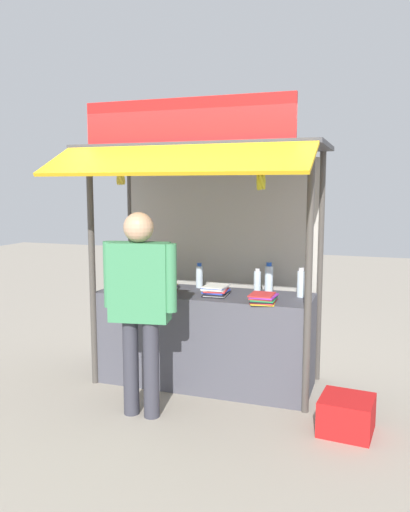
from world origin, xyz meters
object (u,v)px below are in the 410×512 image
object	(u,v)px
water_bottle_left	(269,278)
banana_bunch_leftmost	(261,182)
vendor_person	(140,295)
magazine_stack_mid_right	(216,290)
magazine_stack_right	(263,298)
banana_bunch_rightmost	(121,178)
water_bottle_far_left	(159,271)
water_bottle_center	(199,276)
magazine_stack_front_right	(164,288)
magazine_stack_mid_left	(137,283)
plastic_crate	(346,415)
water_bottle_back_left	(301,283)
water_bottle_rear_center	(257,282)

from	to	relation	value
water_bottle_left	banana_bunch_leftmost	distance (m)	1.13
water_bottle_left	vendor_person	world-z (taller)	vendor_person
magazine_stack_mid_right	banana_bunch_leftmost	xyz separation A→B (m)	(0.49, -0.35, 0.98)
magazine_stack_right	banana_bunch_rightmost	xyz separation A→B (m)	(-1.24, -0.20, 1.03)
water_bottle_far_left	magazine_stack_mid_right	world-z (taller)	water_bottle_far_left
water_bottle_center	banana_bunch_leftmost	distance (m)	1.36
magazine_stack_front_right	magazine_stack_mid_left	xyz separation A→B (m)	(-0.31, 0.06, 0.02)
magazine_stack_mid_right	plastic_crate	bearing A→B (deg)	-22.56
magazine_stack_mid_right	banana_bunch_leftmost	world-z (taller)	banana_bunch_leftmost
water_bottle_back_left	plastic_crate	world-z (taller)	water_bottle_back_left
water_bottle_back_left	water_bottle_left	size ratio (longest dim) A/B	0.96
water_bottle_far_left	banana_bunch_rightmost	bearing A→B (deg)	-96.20
water_bottle_center	water_bottle_rear_center	xyz separation A→B (m)	(0.60, -0.08, -0.00)
water_bottle_back_left	banana_bunch_rightmost	bearing A→B (deg)	-160.13
water_bottle_center	plastic_crate	xyz separation A→B (m)	(1.49, -0.82, -0.86)
water_bottle_center	water_bottle_back_left	bearing A→B (deg)	-6.33
water_bottle_left	vendor_person	distance (m)	1.36
magazine_stack_front_right	banana_bunch_leftmost	world-z (taller)	banana_bunch_leftmost
magazine_stack_mid_right	magazine_stack_mid_left	size ratio (longest dim) A/B	1.02
vendor_person	plastic_crate	xyz separation A→B (m)	(1.62, 0.24, -0.87)
water_bottle_back_left	water_bottle_left	world-z (taller)	water_bottle_left
water_bottle_back_left	magazine_stack_front_right	xyz separation A→B (m)	(-1.28, -0.17, -0.10)
magazine_stack_mid_left	water_bottle_left	bearing A→B (deg)	11.22
water_bottle_center	magazine_stack_front_right	bearing A→B (deg)	-133.29
water_bottle_far_left	magazine_stack_right	xyz separation A→B (m)	(1.17, -0.44, -0.11)
water_bottle_far_left	banana_bunch_leftmost	xyz separation A→B (m)	(1.18, -0.64, 0.89)
magazine_stack_mid_right	vendor_person	distance (m)	0.85
water_bottle_rear_center	magazine_stack_mid_right	bearing A→B (deg)	-145.96
water_bottle_left	magazine_stack_right	bearing A→B (deg)	-83.32
water_bottle_far_left	magazine_stack_front_right	distance (m)	0.33
water_bottle_center	banana_bunch_leftmost	world-z (taller)	banana_bunch_leftmost
plastic_crate	water_bottle_rear_center	bearing A→B (deg)	140.40
vendor_person	plastic_crate	bearing A→B (deg)	-1.02
magazine_stack_front_right	water_bottle_rear_center	bearing A→B (deg)	12.76
magazine_stack_right	water_bottle_back_left	bearing A→B (deg)	52.06
banana_bunch_leftmost	water_bottle_back_left	bearing A→B (deg)	64.60
magazine_stack_mid_left	water_bottle_back_left	bearing A→B (deg)	3.97
water_bottle_back_left	water_bottle_rear_center	bearing A→B (deg)	175.91
magazine_stack_mid_left	water_bottle_far_left	bearing A→B (deg)	54.74
water_bottle_center	magazine_stack_front_right	world-z (taller)	water_bottle_center
water_bottle_left	banana_bunch_rightmost	xyz separation A→B (m)	(-1.19, -0.69, 0.94)
water_bottle_left	water_bottle_center	size ratio (longest dim) A/B	1.14
water_bottle_center	plastic_crate	bearing A→B (deg)	-28.69
magazine_stack_front_right	plastic_crate	xyz separation A→B (m)	(1.75, -0.54, -0.78)
water_bottle_left	banana_bunch_leftmost	xyz separation A→B (m)	(0.07, -0.69, 0.90)
water_bottle_back_left	magazine_stack_mid_right	distance (m)	0.78
water_bottle_rear_center	vendor_person	xyz separation A→B (m)	(-0.74, -0.98, 0.02)
water_bottle_center	magazine_stack_right	world-z (taller)	water_bottle_center
water_bottle_rear_center	plastic_crate	xyz separation A→B (m)	(0.89, -0.73, -0.86)
water_bottle_center	banana_bunch_leftmost	size ratio (longest dim) A/B	0.93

